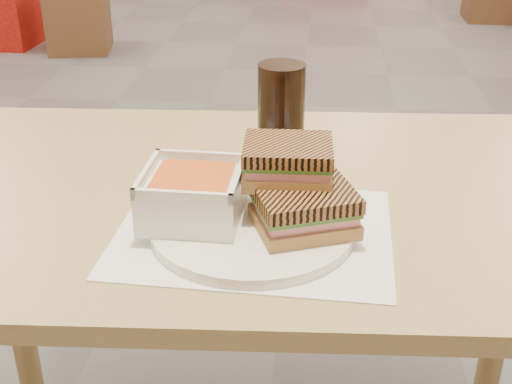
# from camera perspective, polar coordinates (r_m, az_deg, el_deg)

# --- Properties ---
(main_table) EXTENTS (1.24, 0.77, 0.75)m
(main_table) POSITION_cam_1_polar(r_m,az_deg,el_deg) (1.12, -0.73, -4.93)
(main_table) COLOR #9E8450
(main_table) RESTS_ON ground
(tray_liner) EXTENTS (0.39, 0.31, 0.00)m
(tray_liner) POSITION_cam_1_polar(r_m,az_deg,el_deg) (0.94, -0.18, -3.36)
(tray_liner) COLOR white
(tray_liner) RESTS_ON main_table
(plate) EXTENTS (0.28, 0.28, 0.02)m
(plate) POSITION_cam_1_polar(r_m,az_deg,el_deg) (0.93, -0.32, -2.97)
(plate) COLOR white
(plate) RESTS_ON tray_liner
(soup_bowl) EXTENTS (0.14, 0.14, 0.07)m
(soup_bowl) POSITION_cam_1_polar(r_m,az_deg,el_deg) (0.93, -5.34, -0.36)
(soup_bowl) COLOR white
(soup_bowl) RESTS_ON plate
(panini_lower) EXTENTS (0.16, 0.15, 0.06)m
(panini_lower) POSITION_cam_1_polar(r_m,az_deg,el_deg) (0.91, 4.10, -1.41)
(panini_lower) COLOR #9E7345
(panini_lower) RESTS_ON plate
(panini_upper) EXTENTS (0.12, 0.10, 0.05)m
(panini_upper) POSITION_cam_1_polar(r_m,az_deg,el_deg) (0.93, 2.69, 2.61)
(panini_upper) COLOR #9E7345
(panini_upper) RESTS_ON panini_lower
(cola_glass) EXTENTS (0.08, 0.08, 0.17)m
(cola_glass) POSITION_cam_1_polar(r_m,az_deg,el_deg) (1.13, 2.12, 6.62)
(cola_glass) COLOR black
(cola_glass) RESTS_ON main_table
(bg_chair_0r) EXTENTS (0.45, 0.45, 0.43)m
(bg_chair_0r) POSITION_cam_1_polar(r_m,az_deg,el_deg) (4.79, -14.74, 13.99)
(bg_chair_0r) COLOR brown
(bg_chair_0r) RESTS_ON ground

